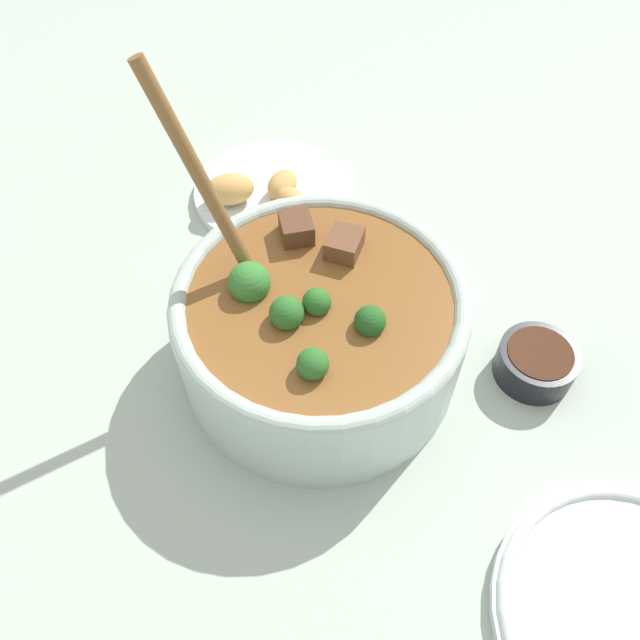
{
  "coord_description": "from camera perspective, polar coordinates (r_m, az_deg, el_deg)",
  "views": [
    {
      "loc": [
        -0.32,
        -0.09,
        0.5
      ],
      "look_at": [
        0.0,
        0.0,
        0.07
      ],
      "focal_mm": 35.0,
      "sensor_mm": 36.0,
      "label": 1
    }
  ],
  "objects": [
    {
      "name": "empty_plate",
      "position": [
        0.55,
        26.95,
        -23.35
      ],
      "size": [
        0.21,
        0.21,
        0.02
      ],
      "color": "white",
      "rests_on": "ground_plane"
    },
    {
      "name": "stew_bowl",
      "position": [
        0.56,
        -0.06,
        -0.48
      ],
      "size": [
        0.26,
        0.27,
        0.28
      ],
      "color": "#B2C6BC",
      "rests_on": "ground_plane"
    },
    {
      "name": "condiment_bowl",
      "position": [
        0.61,
        19.17,
        -3.63
      ],
      "size": [
        0.07,
        0.07,
        0.03
      ],
      "color": "black",
      "rests_on": "ground_plane"
    },
    {
      "name": "ground_plane",
      "position": [
        0.6,
        0.0,
        -3.85
      ],
      "size": [
        4.0,
        4.0,
        0.0
      ],
      "primitive_type": "plane",
      "color": "#ADBCAD"
    },
    {
      "name": "food_plate",
      "position": [
        0.75,
        -4.74,
        11.66
      ],
      "size": [
        0.18,
        0.18,
        0.05
      ],
      "color": "white",
      "rests_on": "ground_plane"
    }
  ]
}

